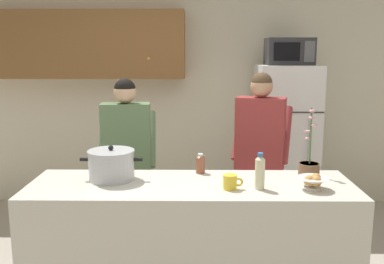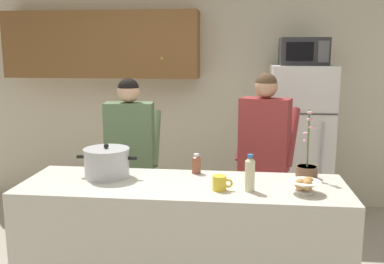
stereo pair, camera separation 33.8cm
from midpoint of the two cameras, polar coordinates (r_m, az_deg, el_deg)
The scene contains 12 objects.
back_wall_unit at distance 5.05m, azimuth 0.98°, elevation 6.49°, with size 6.00×0.48×2.60m.
kitchen_island at distance 3.08m, azimuth 2.08°, elevation -15.08°, with size 2.18×0.68×0.92m, color silver.
refrigerator at distance 4.78m, azimuth 15.96°, elevation -1.46°, with size 0.64×0.68×1.65m.
microwave at distance 4.66m, azimuth 16.61°, elevation 10.18°, with size 0.48×0.37×0.28m.
person_near_pot at distance 3.67m, azimuth -5.59°, elevation -2.29°, with size 0.51×0.43×1.58m.
person_by_sink at distance 3.73m, azimuth 12.16°, elevation -1.76°, with size 0.58×0.52×1.62m.
cooking_pot at distance 3.05m, azimuth -8.13°, elevation -4.09°, with size 0.43×0.32×0.24m.
coffee_mug at distance 2.78m, azimuth 7.22°, elevation -6.77°, with size 0.13×0.09×0.10m.
bread_bowl at distance 2.83m, azimuth 18.09°, elevation -6.80°, with size 0.20×0.20×0.10m.
bottle_near_edge at distance 3.13m, azimuth 3.68°, elevation -4.25°, with size 0.07×0.07×0.15m.
bottle_mid_counter at distance 2.77m, azimuth 11.17°, elevation -5.45°, with size 0.06×0.06×0.24m.
potted_orchid at distance 3.16m, azimuth 17.96°, elevation -4.65°, with size 0.15×0.15×0.49m.
Camera 2 is at (0.37, -2.75, 1.79)m, focal length 40.27 mm.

